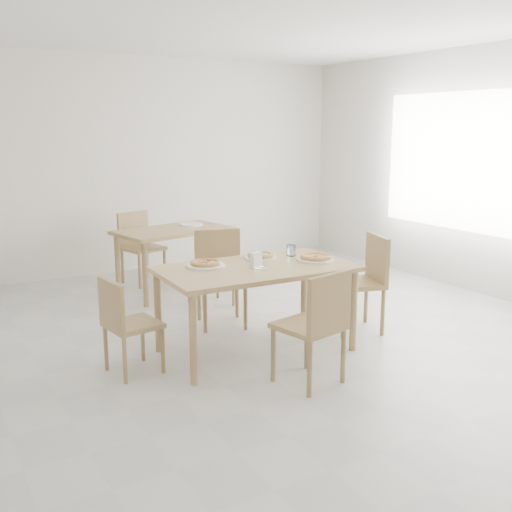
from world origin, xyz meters
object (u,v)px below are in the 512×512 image
pizza_pepperoni (205,263)px  tumbler_b (291,250)px  chair_east (365,276)px  plate_margherita (316,260)px  plate_pepperoni (205,266)px  chair_back_s (214,262)px  chair_back_n (139,242)px  main_table (256,275)px  pizza_margherita (316,257)px  plate_empty (191,224)px  napkin_holder (256,260)px  chair_north (220,270)px  chair_south (317,320)px  second_table (173,237)px  tumbler_a (292,250)px  pizza_mushroom (260,255)px  chair_west (124,320)px  plate_mushroom (260,258)px

pizza_pepperoni → tumbler_b: size_ratio=3.21×
pizza_pepperoni → tumbler_b: bearing=0.3°
chair_east → pizza_pepperoni: 1.58m
plate_margherita → plate_pepperoni: same height
chair_back_s → chair_back_n: (-0.35, 1.39, 0.02)m
main_table → plate_pepperoni: plate_pepperoni is taller
pizza_pepperoni → chair_back_s: 1.37m
pizza_margherita → plate_empty: 2.32m
napkin_holder → plate_pepperoni: bearing=120.6°
main_table → plate_pepperoni: (-0.37, 0.21, 0.08)m
chair_north → plate_empty: 1.45m
chair_back_n → plate_empty: bearing=-61.5°
plate_margherita → tumbler_b: 0.29m
plate_pepperoni → tumbler_b: bearing=0.3°
plate_pepperoni → tumbler_b: tumbler_b is taller
chair_south → pizza_pepperoni: size_ratio=2.73×
tumbler_b → second_table: 1.94m
plate_pepperoni → tumbler_a: (0.86, -0.01, 0.04)m
plate_margherita → pizza_mushroom: size_ratio=1.40×
main_table → pizza_mushroom: size_ratio=6.90×
plate_pepperoni → tumbler_b: (0.86, 0.00, 0.04)m
chair_south → chair_north: (0.06, 1.69, 0.02)m
chair_back_n → chair_back_s: bearing=-91.1°
second_table → chair_back_s: 0.78m
chair_south → plate_empty: 3.12m
napkin_holder → second_table: size_ratio=0.10×
plate_margherita → second_table: 2.23m
second_table → plate_empty: plate_empty is taller
chair_west → napkin_holder: 1.17m
chair_south → plate_margherita: size_ratio=2.64×
chair_south → chair_back_s: (0.25, 2.21, -0.02)m
plate_pepperoni → second_table: 1.97m
pizza_mushroom → napkin_holder: size_ratio=1.77×
chair_north → tumbler_b: chair_north is taller
plate_mushroom → pizza_mushroom: 0.02m
plate_pepperoni → tumbler_b: size_ratio=3.26×
tumbler_a → chair_south: bearing=-114.0°
plate_mushroom → second_table: 1.88m
chair_south → tumbler_b: bearing=-125.8°
tumbler_b → napkin_holder: 0.58m
chair_east → plate_pepperoni: chair_east is taller
plate_margherita → pizza_pepperoni: pizza_pepperoni is taller
napkin_holder → chair_west: bearing=151.0°
chair_west → tumbler_b: (1.62, 0.13, 0.35)m
chair_east → chair_back_s: 1.66m
chair_back_n → plate_empty: chair_back_n is taller
main_table → tumbler_a: bearing=23.7°
chair_west → plate_empty: bearing=-44.1°
chair_back_s → plate_pepperoni: bearing=58.9°
chair_north → napkin_holder: size_ratio=6.75×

